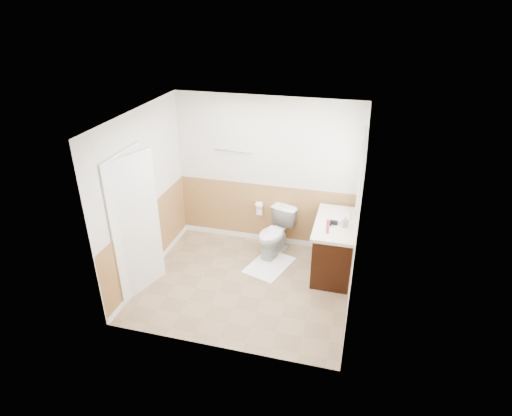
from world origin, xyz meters
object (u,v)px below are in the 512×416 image
(toilet, at_px, (275,234))
(vanity_cabinet, at_px, (334,248))
(bath_mat, at_px, (269,265))
(lotion_bottle, at_px, (328,226))
(soap_dispenser, at_px, (345,221))

(toilet, bearing_deg, vanity_cabinet, 3.79)
(bath_mat, height_order, lotion_bottle, lotion_bottle)
(toilet, distance_m, bath_mat, 0.52)
(toilet, relative_size, soap_dispenser, 4.49)
(toilet, xyz_separation_m, bath_mat, (0.00, -0.37, -0.37))
(vanity_cabinet, height_order, lotion_bottle, lotion_bottle)
(vanity_cabinet, bearing_deg, soap_dispenser, -38.66)
(lotion_bottle, distance_m, soap_dispenser, 0.33)
(bath_mat, bearing_deg, vanity_cabinet, 7.67)
(soap_dispenser, bearing_deg, toilet, 162.82)
(soap_dispenser, bearing_deg, vanity_cabinet, 141.34)
(lotion_bottle, bearing_deg, vanity_cabinet, 73.63)
(bath_mat, xyz_separation_m, soap_dispenser, (1.09, 0.03, 0.92))
(bath_mat, bearing_deg, lotion_bottle, -13.53)
(toilet, distance_m, lotion_bottle, 1.20)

